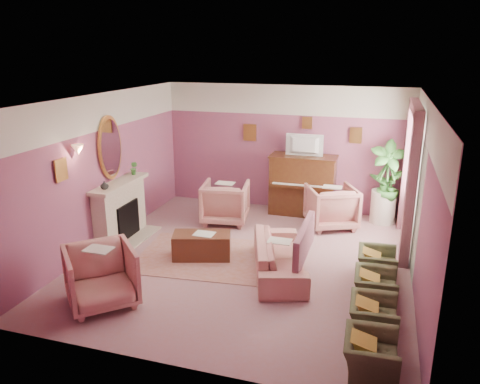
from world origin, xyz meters
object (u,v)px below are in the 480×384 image
(side_table, at_px, (383,207))
(olive_chair_d, at_px, (377,259))
(television, at_px, (304,144))
(floral_armchair_front, at_px, (101,273))
(piano, at_px, (303,186))
(olive_chair_a, at_px, (371,349))
(floral_armchair_left, at_px, (225,200))
(olive_chair_c, at_px, (376,283))
(sofa, at_px, (279,250))
(olive_chair_b, at_px, (374,312))
(floral_armchair_right, at_px, (331,205))
(coffee_table, at_px, (202,246))

(side_table, bearing_deg, olive_chair_d, -91.11)
(television, bearing_deg, floral_armchair_front, -114.02)
(piano, relative_size, olive_chair_a, 2.00)
(piano, height_order, television, television)
(floral_armchair_left, height_order, olive_chair_c, floral_armchair_left)
(sofa, xyz_separation_m, olive_chair_c, (1.54, -0.50, -0.09))
(olive_chair_c, distance_m, side_table, 3.44)
(olive_chair_a, relative_size, olive_chair_b, 1.00)
(sofa, relative_size, floral_armchair_right, 2.02)
(olive_chair_b, bearing_deg, coffee_table, 153.50)
(olive_chair_b, bearing_deg, floral_armchair_right, 104.85)
(floral_armchair_right, distance_m, floral_armchair_front, 4.94)
(floral_armchair_right, height_order, side_table, floral_armchair_right)
(piano, xyz_separation_m, floral_armchair_front, (-2.08, -4.71, -0.17))
(floral_armchair_left, distance_m, olive_chair_a, 5.19)
(floral_armchair_right, bearing_deg, sofa, -103.59)
(olive_chair_a, xyz_separation_m, side_table, (0.05, 5.08, 0.05))
(piano, relative_size, coffee_table, 1.40)
(sofa, distance_m, olive_chair_a, 2.64)
(olive_chair_a, relative_size, olive_chair_d, 1.00)
(olive_chair_b, bearing_deg, olive_chair_c, 90.00)
(piano, xyz_separation_m, olive_chair_c, (1.69, -3.48, -0.35))
(floral_armchair_right, bearing_deg, olive_chair_a, -77.77)
(floral_armchair_front, bearing_deg, sofa, 37.96)
(olive_chair_b, height_order, olive_chair_d, same)
(sofa, relative_size, side_table, 2.79)
(floral_armchair_right, bearing_deg, coffee_table, -132.40)
(piano, relative_size, olive_chair_d, 2.00)
(olive_chair_d, bearing_deg, floral_armchair_right, 115.62)
(television, bearing_deg, olive_chair_a, -71.60)
(side_table, bearing_deg, sofa, -118.46)
(television, height_order, olive_chair_d, television)
(floral_armchair_left, height_order, floral_armchair_front, same)
(coffee_table, distance_m, floral_armchair_left, 1.84)
(coffee_table, xyz_separation_m, olive_chair_a, (2.97, -2.30, 0.08))
(television, distance_m, olive_chair_d, 3.36)
(side_table, bearing_deg, television, -179.67)
(olive_chair_d, bearing_deg, piano, 122.40)
(floral_armchair_right, bearing_deg, olive_chair_c, -71.14)
(television, bearing_deg, floral_armchair_left, -146.99)
(olive_chair_a, distance_m, side_table, 5.08)
(television, height_order, sofa, television)
(coffee_table, xyz_separation_m, olive_chair_b, (2.97, -1.48, 0.08))
(coffee_table, xyz_separation_m, side_table, (3.02, 2.78, 0.12))
(television, distance_m, floral_armchair_front, 5.22)
(floral_armchair_left, xyz_separation_m, floral_armchair_right, (2.18, 0.37, 0.00))
(floral_armchair_left, bearing_deg, olive_chair_d, -27.70)
(coffee_table, height_order, side_table, side_table)
(television, relative_size, coffee_table, 0.80)
(sofa, bearing_deg, olive_chair_b, -40.67)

